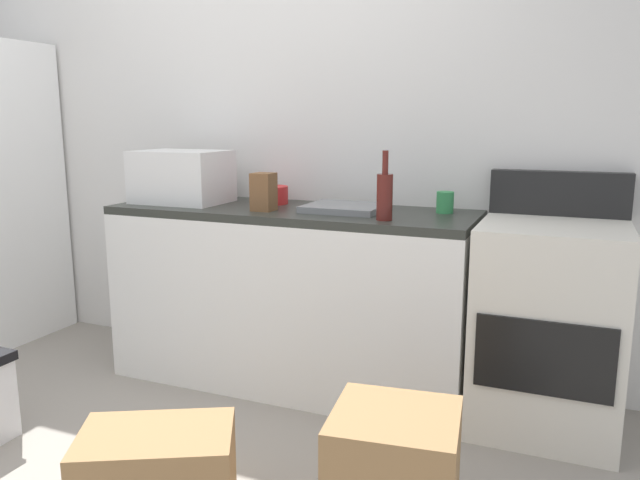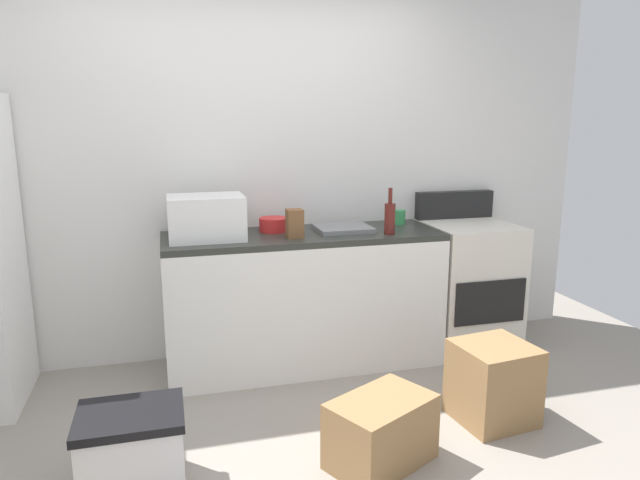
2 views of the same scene
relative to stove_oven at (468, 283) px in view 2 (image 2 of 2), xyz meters
name	(u,v)px [view 2 (image 2 of 2)]	position (x,y,z in m)	size (l,w,h in m)	color
ground_plane	(302,472)	(-1.52, -1.21, -0.47)	(6.00, 6.00, 0.00)	gray
wall_back	(248,168)	(-1.52, 0.34, 0.83)	(5.00, 0.10, 2.60)	silver
kitchen_counter	(304,299)	(-1.22, -0.01, -0.02)	(1.80, 0.60, 0.90)	white
stove_oven	(468,283)	(0.00, 0.00, 0.00)	(0.60, 0.61, 1.10)	silver
microwave	(206,217)	(-1.84, -0.02, 0.57)	(0.46, 0.34, 0.27)	white
sink_basin	(343,228)	(-0.94, 0.01, 0.45)	(0.36, 0.32, 0.03)	slate
wine_bottle	(390,217)	(-0.69, -0.18, 0.54)	(0.07, 0.07, 0.30)	#591E19
coffee_mug	(400,217)	(-0.49, 0.13, 0.48)	(0.08, 0.08, 0.10)	#338C4C
knife_block	(295,223)	(-1.30, -0.13, 0.52)	(0.10, 0.10, 0.18)	brown
mixing_bowl	(274,224)	(-1.39, 0.11, 0.48)	(0.19, 0.19, 0.09)	red
cardboard_box_large	(493,383)	(-0.40, -1.01, -0.25)	(0.39, 0.38, 0.44)	olive
cardboard_box_medium	(381,431)	(-1.14, -1.23, -0.30)	(0.50, 0.32, 0.33)	olive
storage_bin	(133,451)	(-2.27, -1.13, -0.27)	(0.46, 0.36, 0.38)	silver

